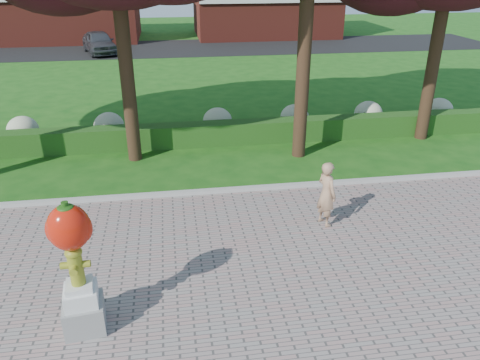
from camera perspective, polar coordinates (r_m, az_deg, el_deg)
The scene contains 8 objects.
ground at distance 10.75m, azimuth -3.40°, elevation -8.98°, with size 100.00×100.00×0.00m, color #174F13.
curb at distance 13.30m, azimuth -4.67°, elevation -1.52°, with size 40.00×0.18×0.15m, color #ADADA5.
lawn_hedge at distance 16.86m, azimuth -5.77°, elevation 5.52°, with size 24.00×0.70×0.80m, color #1E4012.
hydrangea_row at distance 17.79m, azimuth -4.14°, elevation 7.15°, with size 20.10×1.10×0.99m.
street at distance 37.37m, azimuth -7.76°, elevation 15.65°, with size 50.00×8.00×0.02m, color black.
hydrant_sculpture at distance 8.45m, azimuth -19.41°, elevation -9.76°, with size 0.77×0.77×2.55m.
woman at distance 11.61m, azimuth 10.50°, elevation -1.66°, with size 0.61×0.40×1.66m, color tan.
parked_car at distance 36.06m, azimuth -16.80°, elevation 15.79°, with size 1.85×4.59×1.56m, color #3E4045.
Camera 1 is at (-0.72, -8.88, 6.02)m, focal length 35.00 mm.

